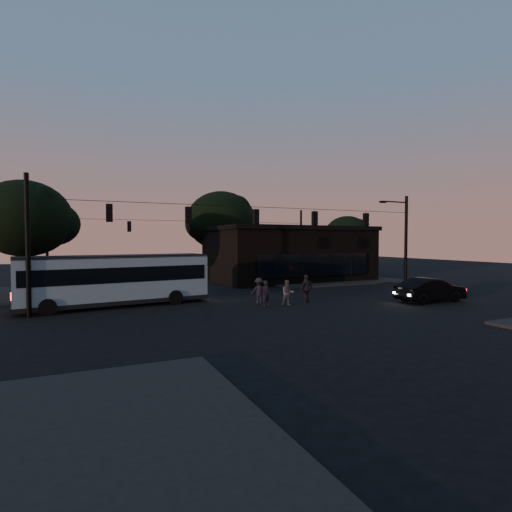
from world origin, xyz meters
name	(u,v)px	position (x,y,z in m)	size (l,w,h in m)	color
ground	(285,311)	(0.00, 0.00, 0.00)	(120.00, 120.00, 0.00)	black
sidewalk_far_right	(323,280)	(12.00, 14.00, 0.07)	(14.00, 10.00, 0.15)	black
sidewalk_far_left	(28,294)	(-14.00, 14.00, 0.07)	(14.00, 10.00, 0.15)	black
building	(287,253)	(9.00, 15.97, 2.71)	(15.40, 10.41, 5.40)	black
tree_behind	(221,221)	(4.00, 22.00, 6.19)	(7.60, 7.60, 9.43)	black
tree_right	(347,235)	(18.00, 18.00, 4.63)	(5.20, 5.20, 6.86)	black
tree_left	(24,219)	(-14.00, 13.00, 5.57)	(6.40, 6.40, 8.30)	black
signal_rig_near	(256,234)	(0.00, 4.00, 4.45)	(26.24, 0.30, 7.50)	black
signal_rig_far	(191,239)	(0.00, 20.00, 4.20)	(26.24, 0.30, 7.50)	black
bus	(116,278)	(-8.49, 5.89, 1.75)	(11.30, 3.91, 3.12)	gray
car	(431,290)	(10.31, -0.86, 0.79)	(1.67, 4.79, 1.58)	black
pedestrian_a	(266,293)	(-0.15, 2.17, 0.78)	(0.57, 0.37, 1.56)	black
pedestrian_b	(288,293)	(1.10, 1.73, 0.79)	(0.76, 0.60, 1.57)	#534C4C
pedestrian_c	(306,289)	(2.76, 2.23, 0.91)	(1.06, 0.44, 1.82)	black
pedestrian_d	(259,291)	(-0.22, 3.10, 0.83)	(1.07, 0.61, 1.65)	black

